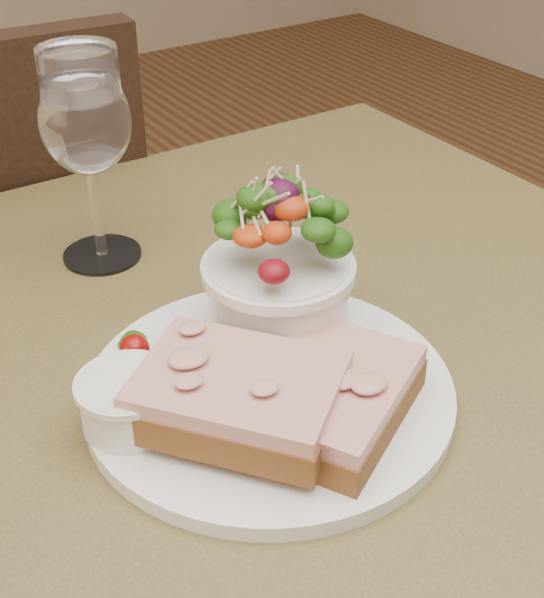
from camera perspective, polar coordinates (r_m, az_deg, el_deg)
cafe_table at (r=0.68m, az=0.19°, el=-11.47°), size 0.80×0.80×0.75m
dinner_plate at (r=0.59m, az=-0.20°, el=-6.31°), size 0.26×0.26×0.01m
sandwich_front at (r=0.55m, az=4.04°, el=-6.65°), size 0.15×0.14×0.03m
sandwich_back at (r=0.54m, az=-2.30°, el=-6.59°), size 0.15×0.16×0.03m
ramekin at (r=0.55m, az=-9.82°, el=-6.84°), size 0.06×0.06×0.04m
salad_bowl at (r=0.60m, az=0.44°, el=2.38°), size 0.10×0.10×0.13m
garnish at (r=0.62m, az=-8.82°, el=-3.06°), size 0.05×0.04×0.02m
wine_glass at (r=0.71m, az=-12.63°, el=11.41°), size 0.08×0.08×0.18m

